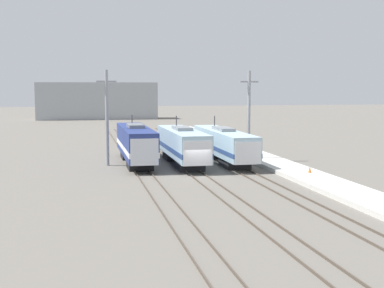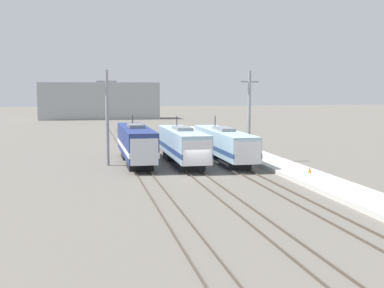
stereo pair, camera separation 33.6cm
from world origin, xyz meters
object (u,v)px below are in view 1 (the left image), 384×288
at_px(catenary_tower_left, 107,117).
at_px(catenary_tower_right, 249,115).
at_px(locomotive_far_right, 225,144).
at_px(locomotive_far_left, 136,144).
at_px(locomotive_center, 183,145).
at_px(traffic_cone, 310,170).

xyz_separation_m(catenary_tower_left, catenary_tower_right, (15.84, 0.00, 0.00)).
bearing_deg(catenary_tower_left, locomotive_far_right, 0.04).
relative_size(locomotive_far_left, locomotive_center, 1.06).
xyz_separation_m(locomotive_center, catenary_tower_right, (7.76, 0.99, 3.16)).
bearing_deg(locomotive_far_left, traffic_cone, -38.69).
distance_m(locomotive_center, locomotive_far_right, 5.05).
distance_m(locomotive_center, traffic_cone, 14.58).
height_order(locomotive_far_right, catenary_tower_left, catenary_tower_left).
distance_m(locomotive_far_right, traffic_cone, 12.57).
bearing_deg(traffic_cone, locomotive_far_right, 114.54).
relative_size(locomotive_far_left, catenary_tower_left, 1.68).
relative_size(catenary_tower_left, traffic_cone, 17.63).
bearing_deg(locomotive_center, locomotive_far_right, 11.43).
bearing_deg(locomotive_center, traffic_cone, -45.66).
relative_size(locomotive_far_left, catenary_tower_right, 1.68).
bearing_deg(catenary_tower_left, locomotive_center, -6.99).
distance_m(locomotive_far_right, catenary_tower_right, 4.30).
height_order(catenary_tower_right, traffic_cone, catenary_tower_right).
relative_size(locomotive_far_right, catenary_tower_left, 1.81).
relative_size(locomotive_center, catenary_tower_left, 1.58).
xyz_separation_m(locomotive_far_right, catenary_tower_left, (-13.03, -0.01, 3.26)).
bearing_deg(locomotive_center, catenary_tower_right, 7.29).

